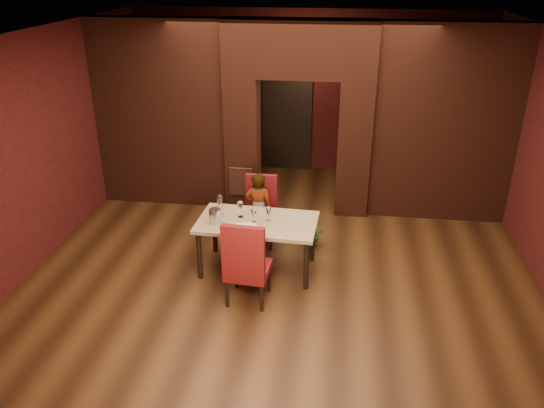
{
  "coord_description": "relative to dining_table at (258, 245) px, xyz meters",
  "views": [
    {
      "loc": [
        0.72,
        -6.58,
        4.04
      ],
      "look_at": [
        -0.17,
        0.0,
        0.96
      ],
      "focal_mm": 35.0,
      "sensor_mm": 36.0,
      "label": 1
    }
  ],
  "objects": [
    {
      "name": "person_seated",
      "position": [
        -0.1,
        0.71,
        0.21
      ],
      "size": [
        0.44,
        0.3,
        1.18
      ],
      "primitive_type": "imported",
      "rotation": [
        0.0,
        0.0,
        3.11
      ],
      "color": "beige",
      "rests_on": "ground"
    },
    {
      "name": "floor",
      "position": [
        0.35,
        0.16,
        -0.38
      ],
      "size": [
        8.0,
        8.0,
        0.0
      ],
      "primitive_type": "plane",
      "color": "#442611",
      "rests_on": "ground"
    },
    {
      "name": "dining_table",
      "position": [
        0.0,
        0.0,
        0.0
      ],
      "size": [
        1.67,
        0.99,
        0.77
      ],
      "primitive_type": "cube",
      "rotation": [
        0.0,
        0.0,
        -0.04
      ],
      "color": "#A58060",
      "rests_on": "ground"
    },
    {
      "name": "vent_panel",
      "position": [
        -0.6,
        1.86,
        0.17
      ],
      "size": [
        0.4,
        0.03,
        0.5
      ],
      "primitive_type": "cube",
      "color": "brown",
      "rests_on": "ground"
    },
    {
      "name": "rear_door_frame",
      "position": [
        -0.05,
        4.06,
        0.67
      ],
      "size": [
        1.02,
        0.04,
        2.22
      ],
      "primitive_type": "cube",
      "color": "black",
      "rests_on": "ground"
    },
    {
      "name": "chair_near",
      "position": [
        0.0,
        -0.75,
        0.2
      ],
      "size": [
        0.57,
        0.57,
        1.17
      ],
      "primitive_type": "cube",
      "rotation": [
        0.0,
        0.0,
        3.07
      ],
      "color": "maroon",
      "rests_on": "ground"
    },
    {
      "name": "ceiling",
      "position": [
        0.35,
        0.16,
        2.82
      ],
      "size": [
        7.0,
        8.0,
        0.04
      ],
      "primitive_type": "cube",
      "color": "silver",
      "rests_on": "ground"
    },
    {
      "name": "wine_glass_b",
      "position": [
        -0.04,
        -0.05,
        0.48
      ],
      "size": [
        0.08,
        0.08,
        0.19
      ],
      "primitive_type": null,
      "color": "silver",
      "rests_on": "dining_table"
    },
    {
      "name": "wine_glass_c",
      "position": [
        0.15,
        0.02,
        0.48
      ],
      "size": [
        0.08,
        0.08,
        0.2
      ],
      "primitive_type": null,
      "color": "white",
      "rests_on": "dining_table"
    },
    {
      "name": "wine_bucket",
      "position": [
        -0.56,
        -0.12,
        0.48
      ],
      "size": [
        0.16,
        0.16,
        0.2
      ],
      "primitive_type": "cylinder",
      "color": "silver",
      "rests_on": "dining_table"
    },
    {
      "name": "lintel",
      "position": [
        0.35,
        2.16,
        2.37
      ],
      "size": [
        2.45,
        0.55,
        0.9
      ],
      "primitive_type": "cube",
      "color": "maroon",
      "rests_on": "ground"
    },
    {
      "name": "wine_glass_a",
      "position": [
        -0.25,
        0.09,
        0.49
      ],
      "size": [
        0.09,
        0.09,
        0.22
      ],
      "primitive_type": null,
      "color": "white",
      "rests_on": "dining_table"
    },
    {
      "name": "tasting_sheet",
      "position": [
        -0.12,
        -0.18,
        0.38
      ],
      "size": [
        0.34,
        0.29,
        0.0
      ],
      "primitive_type": "cube",
      "rotation": [
        0.0,
        0.0,
        0.35
      ],
      "color": "silver",
      "rests_on": "dining_table"
    },
    {
      "name": "water_bottle",
      "position": [
        -0.54,
        0.09,
        0.54
      ],
      "size": [
        0.07,
        0.07,
        0.32
      ],
      "primitive_type": "cylinder",
      "color": "white",
      "rests_on": "dining_table"
    },
    {
      "name": "wall_front",
      "position": [
        0.35,
        -3.84,
        1.22
      ],
      "size": [
        7.0,
        0.04,
        3.2
      ],
      "primitive_type": "cube",
      "color": "maroon",
      "rests_on": "ground"
    },
    {
      "name": "wall_back",
      "position": [
        0.35,
        4.16,
        1.22
      ],
      "size": [
        7.0,
        0.04,
        3.2
      ],
      "primitive_type": "cube",
      "color": "maroon",
      "rests_on": "ground"
    },
    {
      "name": "wing_wall_left",
      "position": [
        -2.01,
        2.16,
        1.22
      ],
      "size": [
        2.28,
        0.35,
        3.2
      ],
      "primitive_type": "cube",
      "color": "maroon",
      "rests_on": "ground"
    },
    {
      "name": "wall_left",
      "position": [
        -3.15,
        0.16,
        1.22
      ],
      "size": [
        0.04,
        8.0,
        3.2
      ],
      "primitive_type": "cube",
      "color": "maroon",
      "rests_on": "ground"
    },
    {
      "name": "chair_far",
      "position": [
        -0.09,
        0.76,
        0.15
      ],
      "size": [
        0.49,
        0.49,
        1.06
      ],
      "primitive_type": "cube",
      "rotation": [
        0.0,
        0.0,
        -0.01
      ],
      "color": "maroon",
      "rests_on": "ground"
    },
    {
      "name": "rear_door",
      "position": [
        -0.05,
        4.1,
        0.67
      ],
      "size": [
        0.9,
        0.08,
        2.1
      ],
      "primitive_type": "cube",
      "color": "black",
      "rests_on": "ground"
    },
    {
      "name": "pillar_left",
      "position": [
        -0.6,
        2.16,
        0.77
      ],
      "size": [
        0.55,
        0.55,
        2.3
      ],
      "primitive_type": "cube",
      "color": "maroon",
      "rests_on": "ground"
    },
    {
      "name": "potted_plant",
      "position": [
        0.73,
        0.78,
        -0.17
      ],
      "size": [
        0.39,
        0.34,
        0.43
      ],
      "primitive_type": "imported",
      "rotation": [
        0.0,
        0.0,
        0.01
      ],
      "color": "#306624",
      "rests_on": "ground"
    },
    {
      "name": "wing_wall_right",
      "position": [
        2.72,
        2.16,
        1.22
      ],
      "size": [
        2.28,
        0.35,
        3.2
      ],
      "primitive_type": "cube",
      "color": "maroon",
      "rests_on": "ground"
    },
    {
      "name": "pillar_right",
      "position": [
        1.3,
        2.16,
        0.77
      ],
      "size": [
        0.55,
        0.55,
        2.3
      ],
      "primitive_type": "cube",
      "color": "maroon",
      "rests_on": "ground"
    }
  ]
}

